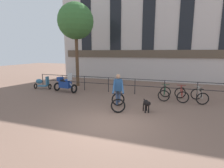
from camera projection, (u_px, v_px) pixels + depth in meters
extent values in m
plane|color=#7A5B4C|center=(107.00, 124.00, 6.84)|extent=(60.00, 60.00, 0.00)
cylinder|color=#232326|center=(43.00, 80.00, 13.99)|extent=(0.05, 0.05, 1.05)
cylinder|color=#232326|center=(63.00, 82.00, 13.38)|extent=(0.05, 0.05, 1.05)
cylinder|color=#232326|center=(84.00, 83.00, 12.78)|extent=(0.05, 0.05, 1.05)
cylinder|color=#232326|center=(108.00, 85.00, 12.17)|extent=(0.05, 0.05, 1.05)
cylinder|color=#232326|center=(135.00, 86.00, 11.57)|extent=(0.05, 0.05, 1.05)
cylinder|color=#232326|center=(164.00, 88.00, 10.97)|extent=(0.05, 0.05, 1.05)
cylinder|color=#232326|center=(197.00, 90.00, 10.36)|extent=(0.05, 0.05, 1.05)
cylinder|color=#232326|center=(135.00, 79.00, 11.48)|extent=(15.00, 0.04, 0.04)
cylinder|color=#232326|center=(135.00, 86.00, 11.56)|extent=(15.00, 0.04, 0.04)
cube|color=beige|center=(149.00, 29.00, 16.16)|extent=(18.00, 0.60, 9.82)
cube|color=brown|center=(147.00, 54.00, 16.25)|extent=(17.10, 0.12, 0.70)
cube|color=black|center=(86.00, 26.00, 17.79)|extent=(1.10, 0.06, 5.50)
cube|color=black|center=(115.00, 24.00, 16.78)|extent=(1.10, 0.06, 5.50)
cube|color=black|center=(149.00, 22.00, 15.77)|extent=(1.10, 0.06, 5.50)
cube|color=black|center=(186.00, 20.00, 14.75)|extent=(1.10, 0.06, 5.50)
torus|color=black|center=(118.00, 106.00, 8.04)|extent=(0.67, 0.27, 0.68)
torus|color=black|center=(118.00, 99.00, 9.12)|extent=(0.67, 0.27, 0.68)
cylinder|color=black|center=(118.00, 98.00, 8.41)|extent=(0.18, 0.48, 0.60)
cylinder|color=black|center=(118.00, 97.00, 8.74)|extent=(0.10, 0.23, 0.52)
cylinder|color=black|center=(118.00, 93.00, 8.46)|extent=(0.23, 0.64, 0.10)
cylinder|color=black|center=(118.00, 101.00, 8.91)|extent=(0.16, 0.43, 0.08)
cylinder|color=black|center=(118.00, 96.00, 8.96)|extent=(0.10, 0.26, 0.47)
cylinder|color=black|center=(118.00, 100.00, 8.09)|extent=(0.09, 0.22, 0.54)
cylinder|color=black|center=(118.00, 94.00, 8.13)|extent=(0.47, 0.17, 0.03)
cube|color=black|center=(118.00, 91.00, 8.79)|extent=(0.19, 0.26, 0.05)
cube|color=navy|center=(118.00, 85.00, 8.73)|extent=(0.41, 0.32, 0.60)
sphere|color=#A87A5B|center=(118.00, 76.00, 8.65)|extent=(0.22, 0.22, 0.22)
cylinder|color=navy|center=(114.00, 87.00, 8.42)|extent=(0.23, 0.71, 0.60)
cylinder|color=navy|center=(123.00, 87.00, 8.40)|extent=(0.35, 0.69, 0.60)
cylinder|color=navy|center=(117.00, 98.00, 8.75)|extent=(0.22, 0.32, 0.69)
cylinder|color=navy|center=(119.00, 97.00, 8.74)|extent=(0.17, 0.32, 0.58)
ellipsoid|color=black|center=(146.00, 103.00, 8.15)|extent=(0.43, 0.54, 0.29)
cylinder|color=black|center=(147.00, 104.00, 7.96)|extent=(0.21, 0.21, 0.16)
sphere|color=black|center=(149.00, 103.00, 7.79)|extent=(0.19, 0.19, 0.19)
cone|color=black|center=(149.00, 104.00, 7.71)|extent=(0.15, 0.15, 0.11)
cylinder|color=black|center=(144.00, 100.00, 8.43)|extent=(0.12, 0.17, 0.11)
cylinder|color=black|center=(145.00, 109.00, 8.04)|extent=(0.06, 0.06, 0.38)
cylinder|color=black|center=(149.00, 109.00, 8.06)|extent=(0.06, 0.06, 0.38)
cylinder|color=black|center=(143.00, 107.00, 8.34)|extent=(0.06, 0.06, 0.38)
cylinder|color=black|center=(147.00, 107.00, 8.36)|extent=(0.06, 0.06, 0.38)
torus|color=black|center=(74.00, 89.00, 11.88)|extent=(0.21, 0.63, 0.62)
torus|color=black|center=(57.00, 87.00, 12.59)|extent=(0.21, 0.63, 0.62)
cube|color=navy|center=(65.00, 85.00, 12.20)|extent=(0.91, 0.52, 0.44)
ellipsoid|color=navy|center=(67.00, 81.00, 12.05)|extent=(0.52, 0.39, 0.24)
cube|color=black|center=(64.00, 81.00, 12.20)|extent=(0.60, 0.38, 0.10)
cylinder|color=#B2B2B7|center=(72.00, 86.00, 11.94)|extent=(0.44, 0.12, 0.41)
cube|color=silver|center=(70.00, 77.00, 11.89)|extent=(0.10, 0.44, 0.50)
cube|color=navy|center=(60.00, 79.00, 12.34)|extent=(0.37, 0.40, 0.28)
torus|color=black|center=(165.00, 92.00, 10.86)|extent=(0.66, 0.09, 0.66)
torus|color=black|center=(164.00, 96.00, 9.90)|extent=(0.66, 0.09, 0.66)
cylinder|color=#194C2D|center=(165.00, 90.00, 10.45)|extent=(0.05, 0.47, 0.58)
cylinder|color=#194C2D|center=(164.00, 91.00, 10.16)|extent=(0.04, 0.22, 0.51)
cylinder|color=#194C2D|center=(165.00, 86.00, 10.31)|extent=(0.06, 0.63, 0.10)
cylinder|color=#194C2D|center=(164.00, 95.00, 10.10)|extent=(0.04, 0.42, 0.07)
cylinder|color=#194C2D|center=(164.00, 92.00, 9.97)|extent=(0.03, 0.25, 0.46)
cylinder|color=#194C2D|center=(165.00, 88.00, 10.73)|extent=(0.04, 0.21, 0.52)
cylinder|color=#194C2D|center=(166.00, 84.00, 10.60)|extent=(0.48, 0.05, 0.03)
cube|color=black|center=(165.00, 87.00, 10.03)|extent=(0.13, 0.25, 0.05)
torus|color=black|center=(180.00, 93.00, 10.58)|extent=(0.66, 0.12, 0.66)
torus|color=black|center=(183.00, 97.00, 9.58)|extent=(0.66, 0.12, 0.66)
cylinder|color=maroon|center=(181.00, 91.00, 10.15)|extent=(0.08, 0.47, 0.58)
cylinder|color=maroon|center=(182.00, 92.00, 9.85)|extent=(0.05, 0.22, 0.51)
cylinder|color=maroon|center=(182.00, 87.00, 10.01)|extent=(0.09, 0.63, 0.10)
cylinder|color=maroon|center=(182.00, 97.00, 9.78)|extent=(0.07, 0.42, 0.07)
cylinder|color=maroon|center=(183.00, 93.00, 9.65)|extent=(0.05, 0.25, 0.46)
cylinder|color=maroon|center=(181.00, 89.00, 10.45)|extent=(0.05, 0.21, 0.52)
cylinder|color=maroon|center=(181.00, 85.00, 10.31)|extent=(0.48, 0.07, 0.03)
cube|color=black|center=(183.00, 88.00, 9.72)|extent=(0.14, 0.25, 0.05)
torus|color=black|center=(196.00, 94.00, 10.29)|extent=(0.66, 0.17, 0.66)
torus|color=black|center=(203.00, 99.00, 9.27)|extent=(0.66, 0.17, 0.66)
cylinder|color=#9E998E|center=(199.00, 92.00, 9.85)|extent=(0.11, 0.46, 0.58)
cylinder|color=#9E998E|center=(201.00, 94.00, 9.55)|extent=(0.07, 0.22, 0.51)
cylinder|color=#9E998E|center=(200.00, 88.00, 9.71)|extent=(0.14, 0.63, 0.10)
cylinder|color=#9E998E|center=(201.00, 98.00, 9.48)|extent=(0.10, 0.42, 0.07)
cylinder|color=#9E998E|center=(202.00, 94.00, 9.34)|extent=(0.06, 0.25, 0.46)
cylinder|color=#9E998E|center=(197.00, 90.00, 10.15)|extent=(0.06, 0.21, 0.52)
cylinder|color=#9E998E|center=(198.00, 86.00, 10.01)|extent=(0.48, 0.11, 0.03)
cube|color=black|center=(202.00, 89.00, 9.41)|extent=(0.16, 0.26, 0.05)
torus|color=black|center=(50.00, 87.00, 13.17)|extent=(0.14, 0.41, 0.40)
torus|color=black|center=(36.00, 86.00, 13.38)|extent=(0.14, 0.41, 0.40)
cube|color=teal|center=(43.00, 86.00, 13.27)|extent=(0.71, 0.38, 0.08)
cube|color=teal|center=(47.00, 81.00, 13.13)|extent=(0.15, 0.33, 0.72)
ellipsoid|color=teal|center=(39.00, 81.00, 13.26)|extent=(0.56, 0.38, 0.36)
cylinder|color=brown|center=(77.00, 59.00, 14.13)|extent=(0.26, 0.26, 4.37)
sphere|color=#386B33|center=(76.00, 21.00, 13.59)|extent=(2.80, 2.80, 2.80)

